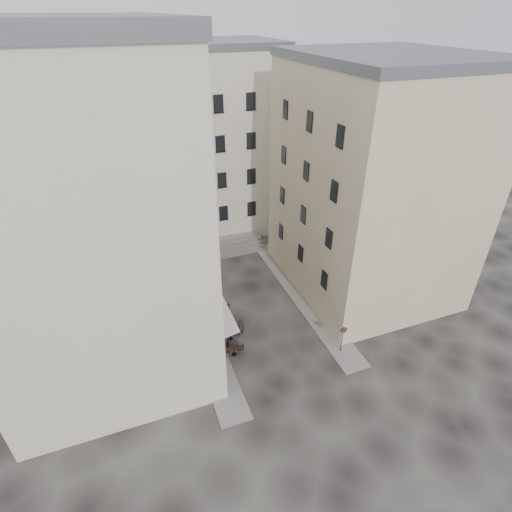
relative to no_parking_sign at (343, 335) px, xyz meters
name	(u,v)px	position (x,y,z in m)	size (l,w,h in m)	color
ground	(265,331)	(-4.24, 3.99, -1.71)	(90.00, 90.00, 0.00)	black
sidewalk_left	(195,312)	(-8.74, 7.99, -1.65)	(2.00, 22.00, 0.12)	slate
sidewalk_right	(301,295)	(0.26, 6.99, -1.65)	(2.00, 18.00, 0.12)	slate
building_left	(90,214)	(-14.74, 6.99, 8.60)	(12.20, 16.20, 20.60)	beige
building_right	(373,182)	(6.26, 7.49, 7.60)	(12.20, 14.20, 18.60)	#C0AC8F
building_back	(188,144)	(-5.24, 22.99, 7.60)	(18.20, 10.20, 18.60)	beige
cafe_storefront	(205,317)	(-8.55, 4.99, 0.17)	(1.74, 7.30, 3.50)	#460F0A
stone_steps	(219,248)	(-4.24, 16.56, -1.31)	(9.00, 3.15, 0.80)	#5C5A58
bollard_near	(228,345)	(-7.49, 2.99, -1.18)	(0.12, 0.12, 0.98)	black
bollard_mid	(215,315)	(-7.49, 6.49, -1.18)	(0.12, 0.12, 0.98)	black
bollard_far	(204,290)	(-7.49, 9.99, -1.18)	(0.12, 0.12, 0.98)	black
no_parking_sign	(343,335)	(0.00, 0.00, 0.00)	(0.53, 0.19, 2.41)	black
bistro_table_a	(234,350)	(-7.21, 2.47, -1.23)	(1.34, 0.63, 0.94)	black
bistro_table_b	(230,334)	(-6.97, 4.06, -1.26)	(1.25, 0.59, 0.88)	black
bistro_table_c	(221,317)	(-7.06, 6.21, -1.23)	(1.33, 0.62, 0.93)	black
bistro_table_d	(221,308)	(-6.78, 7.17, -1.23)	(1.33, 0.62, 0.94)	black
bistro_table_e	(208,300)	(-7.44, 8.65, -1.23)	(1.34, 0.63, 0.94)	black
pedestrian	(241,327)	(-6.11, 4.22, -0.91)	(0.58, 0.38, 1.60)	#232228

